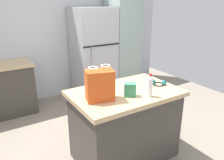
# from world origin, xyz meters

# --- Properties ---
(ground) EXTENTS (6.44, 6.44, 0.00)m
(ground) POSITION_xyz_m (0.00, 0.00, 0.00)
(ground) COLOR gray
(back_wall) EXTENTS (5.37, 0.13, 2.69)m
(back_wall) POSITION_xyz_m (-0.02, 2.32, 1.34)
(back_wall) COLOR silver
(back_wall) RESTS_ON ground
(kitchen_island) EXTENTS (1.28, 0.84, 0.91)m
(kitchen_island) POSITION_xyz_m (0.18, -0.13, 0.46)
(kitchen_island) COLOR #423D38
(kitchen_island) RESTS_ON ground
(refrigerator) EXTENTS (0.79, 0.72, 1.81)m
(refrigerator) POSITION_xyz_m (0.82, 1.90, 0.90)
(refrigerator) COLOR #B7B7BC
(refrigerator) RESTS_ON ground
(tall_cabinet) EXTENTS (0.58, 0.65, 2.02)m
(tall_cabinet) POSITION_xyz_m (1.53, 1.90, 1.01)
(tall_cabinet) COLOR #9EB2A8
(tall_cabinet) RESTS_ON ground
(shopping_bag) EXTENTS (0.33, 0.26, 0.38)m
(shopping_bag) POSITION_xyz_m (-0.19, -0.19, 1.08)
(shopping_bag) COLOR #DB511E
(shopping_bag) RESTS_ON kitchen_island
(small_box) EXTENTS (0.16, 0.14, 0.15)m
(small_box) POSITION_xyz_m (0.14, -0.28, 0.98)
(small_box) COLOR #388E66
(small_box) RESTS_ON kitchen_island
(bottle) EXTENTS (0.06, 0.06, 0.27)m
(bottle) POSITION_xyz_m (0.32, -0.40, 1.03)
(bottle) COLOR white
(bottle) RESTS_ON kitchen_island
(ear_defenders) EXTENTS (0.21, 0.21, 0.06)m
(ear_defenders) POSITION_xyz_m (0.67, -0.18, 0.93)
(ear_defenders) COLOR black
(ear_defenders) RESTS_ON kitchen_island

